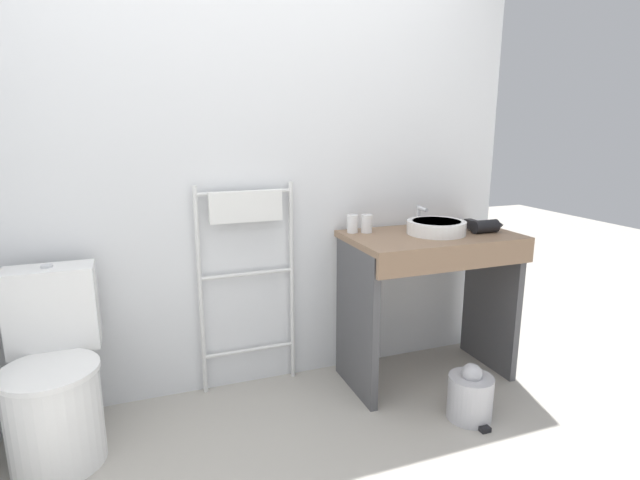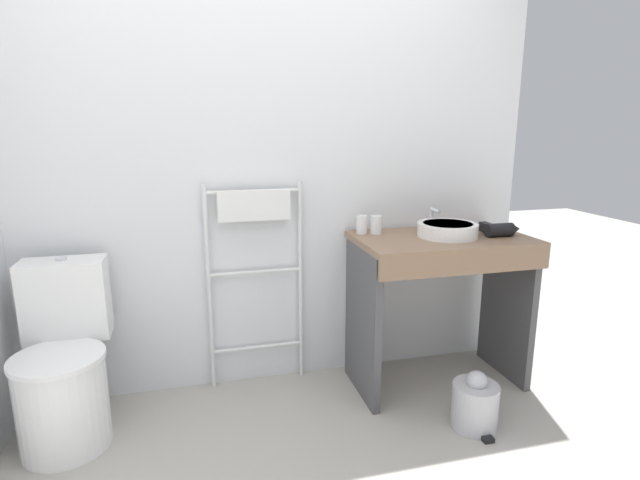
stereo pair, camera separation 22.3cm
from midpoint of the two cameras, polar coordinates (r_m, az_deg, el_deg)
name	(u,v)px [view 2 (the right image)]	position (r m, az deg, el deg)	size (l,w,h in m)	color
wall_back	(274,153)	(2.76, -2.94, 9.91)	(2.94, 0.12, 2.60)	silver
toilet	(64,370)	(2.61, -25.06, -13.42)	(0.40, 0.56, 0.83)	white
towel_radiator	(255,241)	(2.70, -5.11, -0.20)	(0.53, 0.06, 1.15)	silver
vanity_counter	(440,286)	(2.86, 15.79, -5.17)	(0.93, 0.56, 0.86)	#84664C
sink_basin	(447,229)	(2.80, 16.61, 1.14)	(0.32, 0.32, 0.07)	white
faucet	(433,216)	(2.94, 14.91, 2.68)	(0.02, 0.10, 0.13)	silver
cup_near_wall	(362,225)	(2.77, 7.12, 1.75)	(0.06, 0.06, 0.10)	white
cup_near_edge	(376,225)	(2.78, 8.74, 1.72)	(0.06, 0.06, 0.10)	white
hair_dryer	(500,229)	(2.90, 22.00, 1.11)	(0.20, 0.16, 0.07)	black
trash_bin	(475,404)	(2.69, 19.70, -17.28)	(0.22, 0.26, 0.30)	#B7B7BC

